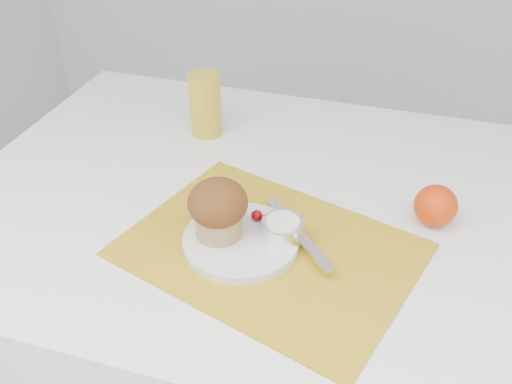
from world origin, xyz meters
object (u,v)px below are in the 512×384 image
(muffin, at_px, (218,208))
(plate, at_px, (241,241))
(orange, at_px, (435,206))
(juice_glass, at_px, (205,104))
(table, at_px, (288,344))

(muffin, bearing_deg, plate, 0.26)
(orange, bearing_deg, plate, -152.21)
(orange, bearing_deg, juice_glass, 159.81)
(plate, relative_size, orange, 2.60)
(table, xyz_separation_m, muffin, (-0.09, -0.14, 0.44))
(table, relative_size, juice_glass, 9.24)
(juice_glass, xyz_separation_m, muffin, (0.14, -0.32, 0.00))
(table, xyz_separation_m, juice_glass, (-0.23, 0.18, 0.44))
(muffin, bearing_deg, orange, 25.11)
(plate, xyz_separation_m, orange, (0.28, 0.15, 0.02))
(juice_glass, bearing_deg, plate, -60.55)
(table, bearing_deg, orange, 2.79)
(plate, xyz_separation_m, muffin, (-0.04, -0.00, 0.06))
(table, bearing_deg, plate, -111.38)
(table, height_order, juice_glass, juice_glass)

